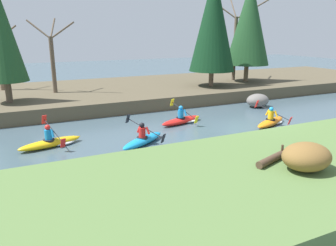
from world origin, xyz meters
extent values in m
plane|color=#425660|center=(0.00, 0.00, 0.00)|extent=(90.00, 90.00, 0.00)
cube|color=brown|center=(0.00, 10.63, 0.41)|extent=(44.00, 10.89, 0.82)
cylinder|color=brown|center=(-10.70, 7.95, 1.43)|extent=(0.36, 0.36, 1.23)
cone|color=#1E4723|center=(-10.70, 7.95, 4.73)|extent=(2.46, 2.46, 5.37)
cylinder|color=brown|center=(3.26, 8.08, 1.39)|extent=(0.36, 0.36, 1.16)
cone|color=#0F3319|center=(3.26, 8.08, 5.56)|extent=(3.38, 3.38, 7.18)
cylinder|color=brown|center=(7.23, 8.95, 1.51)|extent=(0.36, 0.36, 1.39)
cone|color=#1E4723|center=(7.23, 8.95, 5.57)|extent=(3.51, 3.51, 6.71)
cylinder|color=brown|center=(-11.14, 12.86, 2.60)|extent=(0.28, 0.28, 3.56)
cylinder|color=brown|center=(-10.49, 12.31, 4.72)|extent=(1.41, 1.21, 1.08)
cylinder|color=brown|center=(-7.87, 10.19, 2.67)|extent=(0.28, 0.28, 3.72)
cylinder|color=brown|center=(-8.51, 10.73, 4.97)|extent=(1.40, 1.20, 1.26)
cylinder|color=brown|center=(-7.19, 9.62, 4.89)|extent=(1.47, 1.26, 1.12)
cylinder|color=brown|center=(-7.60, 10.92, 5.04)|extent=(0.66, 1.58, 1.40)
cylinder|color=brown|center=(6.83, 10.14, 3.42)|extent=(0.28, 0.28, 5.21)
cylinder|color=brown|center=(5.93, 10.89, 6.70)|extent=(1.92, 1.63, 1.73)
cylinder|color=brown|center=(7.78, 9.34, 6.59)|extent=(2.01, 1.72, 1.53)
cylinder|color=brown|center=(7.21, 11.17, 6.80)|extent=(0.88, 2.17, 1.93)
ellipsoid|color=brown|center=(-2.63, -6.51, 1.17)|extent=(1.56, 1.30, 0.84)
ellipsoid|color=orange|center=(1.76, -0.22, 0.17)|extent=(2.72, 1.61, 0.34)
cone|color=orange|center=(2.90, 0.27, 0.19)|extent=(0.40, 0.32, 0.20)
cylinder|color=black|center=(1.71, -0.24, 0.31)|extent=(0.63, 0.63, 0.08)
cylinder|color=yellow|center=(1.71, -0.24, 0.56)|extent=(0.39, 0.39, 0.42)
sphere|color=#1E89D1|center=(1.71, -0.24, 0.89)|extent=(0.30, 0.30, 0.23)
cylinder|color=yellow|center=(1.71, 0.02, 0.65)|extent=(0.17, 0.24, 0.35)
cylinder|color=yellow|center=(1.90, -0.42, 0.65)|extent=(0.17, 0.24, 0.35)
cylinder|color=black|center=(1.92, -0.15, 0.69)|extent=(0.78, 1.77, 0.65)
cube|color=red|center=(1.55, 0.73, 1.00)|extent=(0.25, 0.22, 0.41)
cube|color=red|center=(2.30, -1.02, 0.38)|extent=(0.25, 0.22, 0.41)
ellipsoid|color=white|center=(2.26, 0.00, 0.09)|extent=(1.29, 1.07, 0.18)
ellipsoid|color=red|center=(-2.39, 2.09, 0.17)|extent=(2.76, 1.32, 0.34)
cone|color=red|center=(-1.19, 2.43, 0.19)|extent=(0.39, 0.29, 0.20)
cylinder|color=black|center=(-2.43, 2.08, 0.31)|extent=(0.59, 0.59, 0.08)
cylinder|color=#1984CC|center=(-2.43, 2.08, 0.56)|extent=(0.37, 0.37, 0.42)
sphere|color=#1E89D1|center=(-2.43, 2.08, 0.89)|extent=(0.28, 0.28, 0.23)
cylinder|color=#1984CC|center=(-2.40, 2.34, 0.65)|extent=(0.15, 0.24, 0.35)
cylinder|color=#1984CC|center=(-2.27, 1.87, 0.65)|extent=(0.15, 0.24, 0.35)
cylinder|color=black|center=(-2.21, 2.14, 0.69)|extent=(0.56, 1.85, 0.65)
cube|color=yellow|center=(-2.47, 3.06, 1.00)|extent=(0.24, 0.21, 0.41)
cube|color=yellow|center=(-1.95, 1.23, 0.38)|extent=(0.24, 0.21, 0.41)
ellipsoid|color=white|center=(-1.86, 2.24, 0.09)|extent=(1.25, 0.97, 0.18)
ellipsoid|color=#1993D6|center=(-5.49, -0.20, 0.17)|extent=(2.59, 1.98, 0.34)
cone|color=#1993D6|center=(-4.45, 0.48, 0.19)|extent=(0.40, 0.36, 0.20)
cylinder|color=black|center=(-5.53, -0.23, 0.31)|extent=(0.66, 0.66, 0.08)
cylinder|color=red|center=(-5.53, -0.23, 0.56)|extent=(0.42, 0.42, 0.42)
sphere|color=black|center=(-5.53, -0.23, 0.89)|extent=(0.32, 0.32, 0.23)
cylinder|color=red|center=(-5.58, 0.03, 0.65)|extent=(0.20, 0.24, 0.35)
cylinder|color=red|center=(-5.31, -0.37, 0.65)|extent=(0.20, 0.24, 0.35)
cylinder|color=black|center=(-5.34, -0.10, 0.69)|extent=(1.08, 1.62, 0.65)
cube|color=black|center=(-5.86, 0.69, 1.00)|extent=(0.25, 0.24, 0.41)
cube|color=black|center=(-4.82, -0.90, 0.38)|extent=(0.25, 0.24, 0.41)
ellipsoid|color=yellow|center=(-9.23, 1.17, 0.17)|extent=(2.76, 1.30, 0.34)
cone|color=yellow|center=(-8.03, 1.50, 0.19)|extent=(0.39, 0.29, 0.20)
cylinder|color=black|center=(-9.27, 1.15, 0.31)|extent=(0.59, 0.59, 0.08)
cylinder|color=#1984CC|center=(-9.27, 1.15, 0.56)|extent=(0.37, 0.37, 0.42)
sphere|color=red|center=(-9.27, 1.15, 0.89)|extent=(0.28, 0.28, 0.23)
cylinder|color=#1984CC|center=(-9.24, 1.41, 0.65)|extent=(0.15, 0.24, 0.35)
cylinder|color=#1984CC|center=(-9.11, 0.95, 0.65)|extent=(0.15, 0.24, 0.35)
cylinder|color=black|center=(-9.05, 1.22, 0.69)|extent=(0.55, 1.85, 0.65)
cube|color=red|center=(-9.31, 2.13, 1.00)|extent=(0.24, 0.21, 0.41)
cube|color=red|center=(-8.80, 0.30, 0.38)|extent=(0.24, 0.21, 0.41)
ellipsoid|color=white|center=(-8.70, 1.31, 0.09)|extent=(1.25, 0.97, 0.18)
ellipsoid|color=slate|center=(4.06, 3.59, 0.44)|extent=(1.56, 1.22, 0.88)
cylinder|color=#4C3828|center=(-2.73, -5.50, 0.86)|extent=(2.36, 0.99, 0.24)
cylinder|color=#4C3828|center=(-2.54, -5.44, 1.08)|extent=(0.08, 0.08, 0.20)
camera|label=1|loc=(-10.31, -13.06, 4.76)|focal=35.00mm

